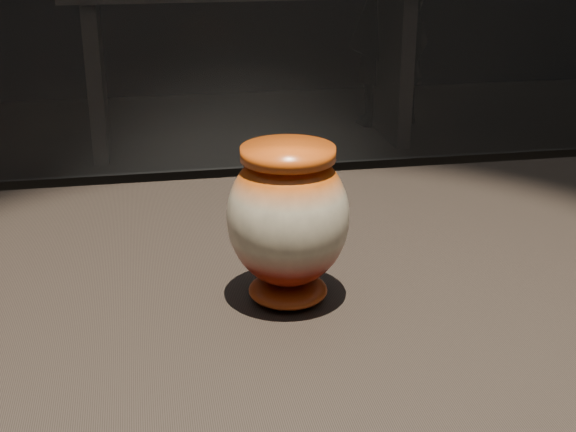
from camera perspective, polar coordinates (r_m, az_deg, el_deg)
name	(u,v)px	position (r m, az deg, el deg)	size (l,w,h in m)	color
main_vase	(288,219)	(0.88, 0.00, -0.20)	(0.14, 0.14, 0.18)	maroon
back_shelf	(249,35)	(4.58, -2.78, 12.76)	(2.00, 0.60, 0.90)	black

